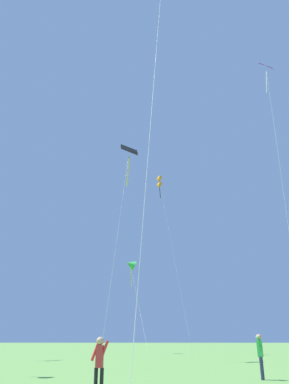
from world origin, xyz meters
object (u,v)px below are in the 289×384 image
kite_green_small (130,264)px  kite_orange_box (160,183)px  kite_purple_streamer (267,76)px  person_near_tree (99,361)px  kite_black_large (129,160)px  person_in_blue_jacket (260,352)px

kite_green_small → kite_orange_box: bearing=-26.3°
kite_orange_box → kite_green_small: bearing=153.7°
kite_purple_streamer → person_near_tree: (-12.73, -18.95, -24.79)m
kite_black_large → kite_orange_box: size_ratio=0.88×
kite_orange_box → kite_purple_streamer: bearing=-58.9°
kite_black_large → kite_purple_streamer: kite_purple_streamer is taller
kite_black_large → person_in_blue_jacket: size_ratio=11.00×
kite_black_large → kite_purple_streamer: size_ratio=0.71×
kite_green_small → kite_purple_streamer: (14.55, -19.44, 14.90)m
kite_green_small → kite_orange_box: size_ratio=0.54×
kite_purple_streamer → person_near_tree: 33.70m
kite_green_small → person_in_blue_jacket: (7.99, -32.55, -9.80)m
kite_green_small → person_in_blue_jacket: 34.92m
person_near_tree → person_in_blue_jacket: 8.50m
person_in_blue_jacket → kite_green_small: bearing=103.8°
person_in_blue_jacket → kite_purple_streamer: bearing=63.4°
person_near_tree → kite_black_large: bearing=92.5°
kite_black_large → kite_purple_streamer: (13.68, -2.42, 7.76)m
person_near_tree → person_in_blue_jacket: bearing=43.5°
kite_orange_box → person_near_tree: (-2.20, -36.41, -20.80)m
kite_purple_streamer → person_in_blue_jacket: kite_purple_streamer is taller
kite_purple_streamer → person_near_tree: bearing=-123.9°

